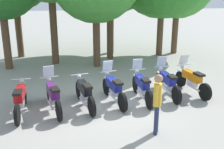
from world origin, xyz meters
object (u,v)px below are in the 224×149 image
motorcycle_2 (84,92)px  motorcycle_3 (114,88)px  person_1 (157,100)px  motorcycle_0 (20,99)px  motorcycle_6 (192,80)px  motorcycle_4 (142,86)px  motorcycle_5 (167,82)px  motorcycle_1 (53,95)px

motorcycle_2 → motorcycle_3: 1.05m
motorcycle_2 → person_1: person_1 is taller
motorcycle_0 → motorcycle_3: bearing=-83.3°
motorcycle_6 → person_1: bearing=129.6°
motorcycle_4 → person_1: person_1 is taller
motorcycle_5 → person_1: 2.96m
motorcycle_2 → motorcycle_6: size_ratio=1.00×
motorcycle_1 → motorcycle_2: bearing=-96.3°
motorcycle_6 → person_1: person_1 is taller
motorcycle_2 → motorcycle_5: 3.13m
motorcycle_0 → motorcycle_3: 3.11m
motorcycle_0 → motorcycle_1: 1.02m
motorcycle_3 → motorcycle_1: bearing=87.5°
motorcycle_4 → motorcycle_3: bearing=91.1°
motorcycle_2 → person_1: (1.81, -2.15, 0.51)m
person_1 → motorcycle_5: bearing=-90.8°
motorcycle_1 → motorcycle_4: (3.10, 0.37, 0.00)m
motorcycle_2 → motorcycle_4: bearing=-94.7°
motorcycle_5 → motorcycle_1: bearing=94.8°
motorcycle_2 → motorcycle_4: size_ratio=0.99×
motorcycle_1 → motorcycle_3: (2.06, 0.31, 0.00)m
motorcycle_3 → motorcycle_4: bearing=-97.6°
motorcycle_5 → motorcycle_6: (1.03, 0.12, 0.00)m
motorcycle_1 → motorcycle_3: 2.08m
motorcycle_2 → motorcycle_5: bearing=-93.0°
motorcycle_2 → motorcycle_6: motorcycle_6 is taller
motorcycle_3 → motorcycle_5: bearing=-93.3°
person_1 → motorcycle_2: bearing=-24.6°
motorcycle_2 → motorcycle_3: bearing=-91.1°
motorcycle_1 → motorcycle_3: size_ratio=0.99×
person_1 → motorcycle_3: bearing=-46.2°
motorcycle_0 → motorcycle_4: motorcycle_4 is taller
motorcycle_4 → motorcycle_6: 2.08m
motorcycle_1 → motorcycle_0: bearing=81.2°
motorcycle_0 → person_1: person_1 is taller
motorcycle_1 → motorcycle_4: same height
motorcycle_3 → motorcycle_6: 3.12m
motorcycle_3 → motorcycle_5: same height
motorcycle_6 → motorcycle_3: bearing=87.1°
motorcycle_1 → motorcycle_2: 1.04m
person_1 → motorcycle_4: bearing=-70.7°
motorcycle_1 → motorcycle_5: same height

